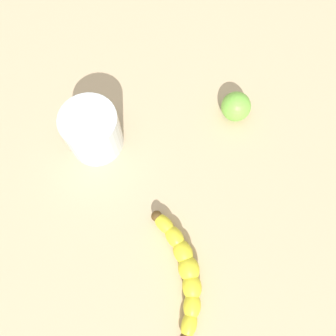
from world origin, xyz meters
The scene contains 4 objects.
wooden_tabletop centered at (0.00, 0.00, 1.50)cm, with size 120.00×120.00×3.00cm, color tan.
banana centered at (-11.38, -16.23, 4.64)cm, with size 17.42×12.16×3.28cm.
smoothie_glass centered at (4.71, 5.18, 7.20)cm, with size 9.40×9.40×8.86cm.
lime_fruit centered at (18.05, -16.23, 5.63)cm, with size 5.26×5.26×5.26cm, color #75C142.
Camera 1 is at (-15.44, -15.10, 61.79)cm, focal length 38.42 mm.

